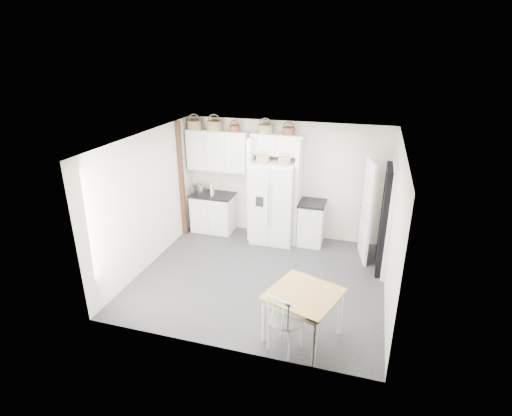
% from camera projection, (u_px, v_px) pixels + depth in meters
% --- Properties ---
extents(floor, '(4.50, 4.50, 0.00)m').
position_uv_depth(floor, '(260.00, 277.00, 7.53)').
color(floor, black).
rests_on(floor, ground).
extents(ceiling, '(4.50, 4.50, 0.00)m').
position_uv_depth(ceiling, '(261.00, 141.00, 6.56)').
color(ceiling, white).
rests_on(ceiling, wall_back).
extents(wall_back, '(4.50, 0.00, 4.50)m').
position_uv_depth(wall_back, '(285.00, 180.00, 8.82)').
color(wall_back, beige).
rests_on(wall_back, floor).
extents(wall_left, '(0.00, 4.00, 4.00)m').
position_uv_depth(wall_left, '(148.00, 201.00, 7.63)').
color(wall_left, beige).
rests_on(wall_left, floor).
extents(wall_right, '(0.00, 4.00, 4.00)m').
position_uv_depth(wall_right, '(394.00, 229.00, 6.45)').
color(wall_right, beige).
rests_on(wall_right, floor).
extents(refrigerator, '(0.93, 0.74, 1.79)m').
position_uv_depth(refrigerator, '(274.00, 203.00, 8.66)').
color(refrigerator, silver).
rests_on(refrigerator, floor).
extents(base_cab_left, '(0.94, 0.59, 0.87)m').
position_uv_depth(base_cab_left, '(213.00, 213.00, 9.31)').
color(base_cab_left, silver).
rests_on(base_cab_left, floor).
extents(base_cab_right, '(0.52, 0.63, 0.92)m').
position_uv_depth(base_cab_right, '(311.00, 223.00, 8.69)').
color(base_cab_right, silver).
rests_on(base_cab_right, floor).
extents(dining_table, '(1.19, 1.19, 0.78)m').
position_uv_depth(dining_table, '(303.00, 316.00, 5.82)').
color(dining_table, olive).
rests_on(dining_table, floor).
extents(windsor_chair, '(0.61, 0.59, 1.00)m').
position_uv_depth(windsor_chair, '(286.00, 320.00, 5.56)').
color(windsor_chair, silver).
rests_on(windsor_chair, floor).
extents(counter_left, '(0.97, 0.63, 0.04)m').
position_uv_depth(counter_left, '(213.00, 195.00, 9.14)').
color(counter_left, black).
rests_on(counter_left, base_cab_left).
extents(counter_right, '(0.56, 0.67, 0.04)m').
position_uv_depth(counter_right, '(313.00, 203.00, 8.51)').
color(counter_right, black).
rests_on(counter_right, base_cab_right).
extents(toaster, '(0.32, 0.22, 0.21)m').
position_uv_depth(toaster, '(199.00, 189.00, 9.17)').
color(toaster, silver).
rests_on(toaster, counter_left).
extents(cookbook_red, '(0.03, 0.15, 0.22)m').
position_uv_depth(cookbook_red, '(212.00, 191.00, 9.01)').
color(cookbook_red, maroon).
rests_on(cookbook_red, counter_left).
extents(cookbook_cream, '(0.06, 0.18, 0.26)m').
position_uv_depth(cookbook_cream, '(212.00, 190.00, 9.00)').
color(cookbook_cream, beige).
rests_on(cookbook_cream, counter_left).
extents(basket_upper_a, '(0.32, 0.32, 0.18)m').
position_uv_depth(basket_upper_a, '(195.00, 125.00, 8.78)').
color(basket_upper_a, olive).
rests_on(basket_upper_a, upper_cabinet).
extents(basket_upper_b, '(0.33, 0.33, 0.20)m').
position_uv_depth(basket_upper_b, '(214.00, 126.00, 8.65)').
color(basket_upper_b, olive).
rests_on(basket_upper_b, upper_cabinet).
extents(basket_upper_c, '(0.22, 0.22, 0.13)m').
position_uv_depth(basket_upper_c, '(234.00, 128.00, 8.54)').
color(basket_upper_c, brown).
rests_on(basket_upper_c, upper_cabinet).
extents(basket_bridge_a, '(0.31, 0.31, 0.18)m').
position_uv_depth(basket_bridge_a, '(265.00, 129.00, 8.35)').
color(basket_bridge_a, olive).
rests_on(basket_bridge_a, bridge_cabinet).
extents(basket_bridge_b, '(0.26, 0.26, 0.15)m').
position_uv_depth(basket_bridge_b, '(289.00, 131.00, 8.23)').
color(basket_bridge_b, brown).
rests_on(basket_bridge_b, bridge_cabinet).
extents(basket_fridge_a, '(0.28, 0.28, 0.15)m').
position_uv_depth(basket_fridge_a, '(263.00, 160.00, 8.27)').
color(basket_fridge_a, olive).
rests_on(basket_fridge_a, refrigerator).
extents(basket_fridge_b, '(0.26, 0.26, 0.14)m').
position_uv_depth(basket_fridge_b, '(284.00, 161.00, 8.15)').
color(basket_fridge_b, olive).
rests_on(basket_fridge_b, refrigerator).
extents(upper_cabinet, '(1.40, 0.34, 0.90)m').
position_uv_depth(upper_cabinet, '(218.00, 151.00, 8.84)').
color(upper_cabinet, silver).
rests_on(upper_cabinet, wall_back).
extents(bridge_cabinet, '(1.12, 0.34, 0.45)m').
position_uv_depth(bridge_cabinet, '(278.00, 144.00, 8.40)').
color(bridge_cabinet, silver).
rests_on(bridge_cabinet, wall_back).
extents(fridge_panel_left, '(0.08, 0.60, 2.30)m').
position_uv_depth(fridge_panel_left, '(253.00, 188.00, 8.79)').
color(fridge_panel_left, silver).
rests_on(fridge_panel_left, floor).
extents(fridge_panel_right, '(0.08, 0.60, 2.30)m').
position_uv_depth(fridge_panel_right, '(298.00, 192.00, 8.52)').
color(fridge_panel_right, silver).
rests_on(fridge_panel_right, floor).
extents(trim_post, '(0.09, 0.09, 2.60)m').
position_uv_depth(trim_post, '(182.00, 180.00, 8.82)').
color(trim_post, '#451D13').
rests_on(trim_post, floor).
extents(doorway_void, '(0.18, 0.85, 2.05)m').
position_uv_depth(doorway_void, '(386.00, 220.00, 7.47)').
color(doorway_void, black).
rests_on(doorway_void, floor).
extents(door_slab, '(0.21, 0.79, 2.05)m').
position_uv_depth(door_slab, '(367.00, 211.00, 7.86)').
color(door_slab, white).
rests_on(door_slab, floor).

